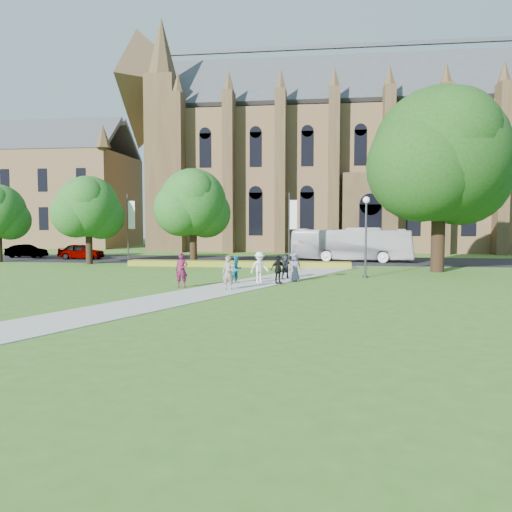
# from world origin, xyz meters

# --- Properties ---
(ground) EXTENTS (160.00, 160.00, 0.00)m
(ground) POSITION_xyz_m (0.00, 0.00, 0.00)
(ground) COLOR #39621D
(ground) RESTS_ON ground
(road) EXTENTS (160.00, 10.00, 0.02)m
(road) POSITION_xyz_m (0.00, 20.00, 0.01)
(road) COLOR black
(road) RESTS_ON ground
(footpath) EXTENTS (15.58, 28.54, 0.04)m
(footpath) POSITION_xyz_m (0.00, 1.00, 0.02)
(footpath) COLOR #B2B2A8
(footpath) RESTS_ON ground
(flower_hedge) EXTENTS (18.00, 1.40, 0.45)m
(flower_hedge) POSITION_xyz_m (-2.00, 13.20, 0.23)
(flower_hedge) COLOR gold
(flower_hedge) RESTS_ON ground
(cathedral) EXTENTS (52.60, 18.25, 28.00)m
(cathedral) POSITION_xyz_m (10.00, 39.73, 12.98)
(cathedral) COLOR brown
(cathedral) RESTS_ON ground
(building_west) EXTENTS (22.00, 14.00, 18.30)m
(building_west) POSITION_xyz_m (-34.00, 42.00, 9.21)
(building_west) COLOR brown
(building_west) RESTS_ON ground
(streetlamp) EXTENTS (0.44, 0.44, 5.24)m
(streetlamp) POSITION_xyz_m (7.50, 6.50, 3.30)
(streetlamp) COLOR #38383D
(streetlamp) RESTS_ON ground
(large_tree) EXTENTS (9.60, 9.60, 13.20)m
(large_tree) POSITION_xyz_m (13.00, 11.00, 8.37)
(large_tree) COLOR #332114
(large_tree) RESTS_ON ground
(street_tree_0) EXTENTS (5.20, 5.20, 7.50)m
(street_tree_0) POSITION_xyz_m (-15.00, 14.00, 4.87)
(street_tree_0) COLOR #332114
(street_tree_0) RESTS_ON ground
(street_tree_1) EXTENTS (5.60, 5.60, 8.05)m
(street_tree_1) POSITION_xyz_m (-6.00, 14.50, 5.22)
(street_tree_1) COLOR #332114
(street_tree_1) RESTS_ON ground
(banner_pole_0) EXTENTS (0.70, 0.10, 6.00)m
(banner_pole_0) POSITION_xyz_m (2.11, 15.20, 3.39)
(banner_pole_0) COLOR #38383D
(banner_pole_0) RESTS_ON ground
(banner_pole_1) EXTENTS (0.70, 0.10, 6.00)m
(banner_pole_1) POSITION_xyz_m (-11.89, 15.20, 3.39)
(banner_pole_1) COLOR #38383D
(banner_pole_1) RESTS_ON ground
(tour_coach) EXTENTS (11.26, 4.59, 3.06)m
(tour_coach) POSITION_xyz_m (7.43, 19.91, 1.55)
(tour_coach) COLOR white
(tour_coach) RESTS_ON road
(car_0) EXTENTS (4.40, 1.92, 1.47)m
(car_0) POSITION_xyz_m (-18.21, 18.93, 0.76)
(car_0) COLOR gray
(car_0) RESTS_ON road
(car_1) EXTENTS (3.96, 1.40, 1.30)m
(car_1) POSITION_xyz_m (-24.57, 20.06, 0.67)
(car_1) COLOR gray
(car_1) RESTS_ON road
(pedestrian_0) EXTENTS (0.73, 0.52, 1.88)m
(pedestrian_0) POSITION_xyz_m (-2.96, 0.17, 0.98)
(pedestrian_0) COLOR maroon
(pedestrian_0) RESTS_ON footpath
(pedestrian_1) EXTENTS (0.95, 0.97, 1.58)m
(pedestrian_1) POSITION_xyz_m (-0.26, 2.36, 0.83)
(pedestrian_1) COLOR #19697F
(pedestrian_1) RESTS_ON footpath
(pedestrian_2) EXTENTS (1.35, 1.22, 1.82)m
(pedestrian_2) POSITION_xyz_m (1.05, 2.68, 0.95)
(pedestrian_2) COLOR white
(pedestrian_2) RESTS_ON footpath
(pedestrian_3) EXTENTS (1.00, 0.92, 1.65)m
(pedestrian_3) POSITION_xyz_m (2.17, 2.35, 0.86)
(pedestrian_3) COLOR black
(pedestrian_3) RESTS_ON footpath
(pedestrian_4) EXTENTS (0.91, 0.69, 1.66)m
(pedestrian_4) POSITION_xyz_m (3.05, 3.90, 0.87)
(pedestrian_4) COLOR slate
(pedestrian_4) RESTS_ON footpath
(pedestrian_5) EXTENTS (1.51, 1.01, 1.56)m
(pedestrian_5) POSITION_xyz_m (2.41, 5.00, 0.82)
(pedestrian_5) COLOR #23232B
(pedestrian_5) RESTS_ON footpath
(pedestrian_6) EXTENTS (0.66, 0.44, 1.79)m
(pedestrian_6) POSITION_xyz_m (-0.22, -0.55, 0.93)
(pedestrian_6) COLOR gray
(pedestrian_6) RESTS_ON footpath
(parasol) EXTENTS (0.96, 0.96, 0.72)m
(parasol) POSITION_xyz_m (3.23, 4.00, 2.06)
(parasol) COLOR #D89E98
(parasol) RESTS_ON pedestrian_4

